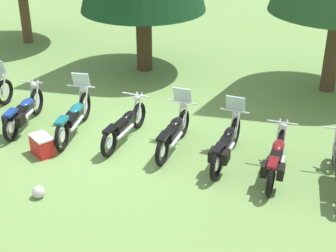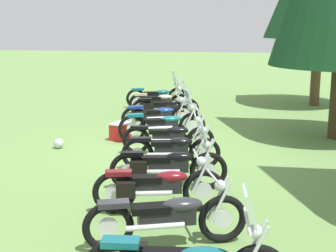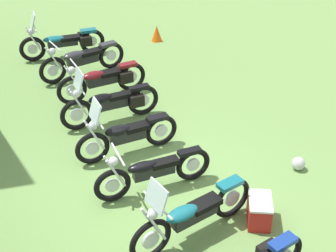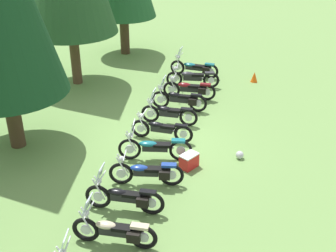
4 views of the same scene
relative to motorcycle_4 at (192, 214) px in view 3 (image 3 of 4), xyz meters
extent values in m
plane|color=#6B934C|center=(1.19, 0.24, -0.48)|extent=(80.00, 80.00, 0.00)
cube|color=navy|center=(-1.11, -1.02, 0.22)|extent=(0.34, 0.48, 0.08)
cube|color=black|center=(-0.99, -0.85, -0.02)|extent=(0.25, 0.35, 0.26)
torus|color=black|center=(-0.29, 0.74, -0.11)|extent=(0.36, 0.74, 0.75)
cylinder|color=silver|center=(-0.29, 0.74, -0.11)|extent=(0.15, 0.29, 0.30)
torus|color=black|center=(0.31, -0.80, -0.11)|extent=(0.36, 0.74, 0.75)
cylinder|color=silver|center=(0.31, -0.80, -0.11)|extent=(0.15, 0.29, 0.30)
cube|color=black|center=(0.01, -0.03, -0.01)|extent=(0.52, 0.85, 0.21)
ellipsoid|color=#14606B|center=(-0.08, 0.18, 0.12)|extent=(0.48, 0.65, 0.16)
cube|color=black|center=(0.09, -0.24, 0.09)|extent=(0.45, 0.61, 0.10)
cube|color=#14606B|center=(0.28, -0.73, 0.25)|extent=(0.36, 0.49, 0.08)
cylinder|color=silver|center=(-0.35, 0.66, 0.19)|extent=(0.16, 0.33, 0.65)
cylinder|color=silver|center=(-0.19, 0.72, 0.19)|extent=(0.16, 0.33, 0.65)
cylinder|color=silver|center=(-0.24, 0.61, 0.53)|extent=(0.70, 0.30, 0.04)
sphere|color=silver|center=(-0.28, 0.70, 0.41)|extent=(0.22, 0.22, 0.17)
cylinder|color=silver|center=(0.21, -0.15, -0.09)|extent=(0.37, 0.79, 0.08)
cube|color=silver|center=(-0.25, 0.63, 0.71)|extent=(0.47, 0.30, 0.39)
torus|color=black|center=(1.18, 1.11, -0.14)|extent=(0.21, 0.69, 0.68)
cylinder|color=silver|center=(1.18, 1.11, -0.14)|extent=(0.09, 0.26, 0.26)
torus|color=black|center=(1.42, -0.44, -0.14)|extent=(0.21, 0.69, 0.68)
cylinder|color=silver|center=(1.42, -0.44, -0.14)|extent=(0.09, 0.26, 0.26)
cube|color=black|center=(1.30, 0.34, -0.04)|extent=(0.29, 0.79, 0.23)
ellipsoid|color=black|center=(1.27, 0.55, 0.10)|extent=(0.30, 0.58, 0.18)
cube|color=black|center=(1.33, 0.12, 0.07)|extent=(0.28, 0.54, 0.10)
cube|color=black|center=(1.41, -0.36, 0.18)|extent=(0.23, 0.46, 0.08)
cylinder|color=silver|center=(1.12, 1.04, 0.16)|extent=(0.09, 0.34, 0.65)
cylinder|color=silver|center=(1.26, 1.06, 0.16)|extent=(0.09, 0.34, 0.65)
cylinder|color=silver|center=(1.20, 0.97, 0.49)|extent=(0.71, 0.14, 0.04)
sphere|color=silver|center=(1.19, 1.06, 0.37)|extent=(0.19, 0.19, 0.17)
cylinder|color=silver|center=(1.44, 0.18, -0.12)|extent=(0.20, 0.78, 0.08)
torus|color=black|center=(2.38, 1.32, -0.13)|extent=(0.24, 0.71, 0.70)
cylinder|color=silver|center=(2.38, 1.32, -0.13)|extent=(0.10, 0.27, 0.27)
torus|color=black|center=(2.67, -0.13, -0.13)|extent=(0.24, 0.71, 0.70)
cylinder|color=silver|center=(2.67, -0.13, -0.13)|extent=(0.10, 0.27, 0.27)
cube|color=black|center=(2.53, 0.60, -0.02)|extent=(0.35, 0.76, 0.25)
ellipsoid|color=black|center=(2.49, 0.80, 0.13)|extent=(0.36, 0.56, 0.19)
cube|color=black|center=(2.57, 0.40, 0.10)|extent=(0.34, 0.53, 0.10)
cube|color=black|center=(2.66, -0.05, 0.20)|extent=(0.28, 0.47, 0.08)
cylinder|color=silver|center=(2.32, 1.25, 0.17)|extent=(0.11, 0.34, 0.65)
cylinder|color=silver|center=(2.47, 1.28, 0.17)|extent=(0.11, 0.34, 0.65)
cylinder|color=silver|center=(2.41, 1.18, 0.50)|extent=(0.76, 0.19, 0.04)
sphere|color=silver|center=(2.39, 1.27, 0.38)|extent=(0.20, 0.20, 0.17)
cylinder|color=silver|center=(2.69, 0.46, -0.11)|extent=(0.22, 0.73, 0.08)
cube|color=silver|center=(2.41, 1.20, 0.68)|extent=(0.46, 0.24, 0.39)
torus|color=black|center=(3.69, 1.51, -0.11)|extent=(0.24, 0.74, 0.74)
cylinder|color=silver|center=(3.69, 1.51, -0.11)|extent=(0.10, 0.29, 0.28)
torus|color=black|center=(3.97, -0.01, -0.11)|extent=(0.24, 0.74, 0.74)
cylinder|color=silver|center=(3.97, -0.01, -0.11)|extent=(0.10, 0.29, 0.28)
cube|color=black|center=(3.83, 0.75, 0.00)|extent=(0.31, 0.78, 0.26)
ellipsoid|color=black|center=(3.79, 0.96, 0.16)|extent=(0.32, 0.57, 0.20)
cube|color=black|center=(3.87, 0.54, 0.13)|extent=(0.30, 0.54, 0.10)
cube|color=black|center=(3.95, 0.07, 0.23)|extent=(0.24, 0.46, 0.08)
cylinder|color=silver|center=(3.64, 1.43, 0.18)|extent=(0.10, 0.34, 0.65)
cylinder|color=silver|center=(3.77, 1.46, 0.18)|extent=(0.10, 0.34, 0.65)
cylinder|color=silver|center=(3.72, 1.37, 0.52)|extent=(0.68, 0.16, 0.04)
sphere|color=silver|center=(3.70, 1.46, 0.40)|extent=(0.20, 0.20, 0.17)
cylinder|color=silver|center=(3.97, 0.60, -0.09)|extent=(0.22, 0.77, 0.08)
cube|color=silver|center=(3.71, 1.39, 0.70)|extent=(0.46, 0.23, 0.39)
cube|color=black|center=(3.79, 0.16, -0.01)|extent=(0.20, 0.34, 0.26)
cube|color=black|center=(4.07, 0.21, -0.01)|extent=(0.20, 0.34, 0.26)
torus|color=black|center=(4.83, 1.52, -0.12)|extent=(0.27, 0.74, 0.73)
cylinder|color=silver|center=(4.83, 1.52, -0.12)|extent=(0.11, 0.29, 0.28)
torus|color=black|center=(5.17, 0.04, -0.12)|extent=(0.27, 0.74, 0.73)
cylinder|color=silver|center=(5.17, 0.04, -0.12)|extent=(0.11, 0.29, 0.28)
cube|color=black|center=(5.00, 0.78, -0.01)|extent=(0.37, 0.78, 0.25)
ellipsoid|color=maroon|center=(4.96, 0.98, 0.14)|extent=(0.38, 0.58, 0.19)
cube|color=black|center=(5.05, 0.57, 0.11)|extent=(0.35, 0.54, 0.10)
cube|color=maroon|center=(5.16, 0.11, 0.23)|extent=(0.29, 0.47, 0.08)
cylinder|color=silver|center=(4.77, 1.44, 0.18)|extent=(0.12, 0.34, 0.65)
cylinder|color=silver|center=(4.92, 1.48, 0.18)|extent=(0.12, 0.34, 0.65)
cylinder|color=silver|center=(4.86, 1.38, 0.52)|extent=(0.66, 0.19, 0.04)
sphere|color=silver|center=(4.84, 1.47, 0.40)|extent=(0.20, 0.20, 0.17)
cylinder|color=silver|center=(5.17, 0.64, -0.10)|extent=(0.25, 0.75, 0.08)
cube|color=black|center=(4.97, 0.19, -0.02)|extent=(0.21, 0.34, 0.26)
cube|color=black|center=(5.29, 0.27, -0.02)|extent=(0.21, 0.34, 0.26)
torus|color=black|center=(6.00, 1.90, -0.12)|extent=(0.34, 0.72, 0.73)
cylinder|color=silver|center=(6.00, 1.90, -0.12)|extent=(0.14, 0.28, 0.28)
torus|color=black|center=(6.55, 0.33, -0.12)|extent=(0.34, 0.72, 0.73)
cylinder|color=silver|center=(6.55, 0.33, -0.12)|extent=(0.14, 0.28, 0.28)
cube|color=black|center=(6.28, 1.11, -0.01)|extent=(0.49, 0.85, 0.25)
ellipsoid|color=#2D2D33|center=(6.20, 1.33, 0.15)|extent=(0.46, 0.65, 0.20)
cube|color=black|center=(6.35, 0.90, 0.12)|extent=(0.43, 0.60, 0.10)
cube|color=#2D2D33|center=(6.52, 0.40, 0.22)|extent=(0.34, 0.48, 0.08)
cylinder|color=silver|center=(5.94, 1.81, 0.18)|extent=(0.15, 0.33, 0.65)
cylinder|color=silver|center=(6.10, 1.87, 0.18)|extent=(0.15, 0.33, 0.65)
cylinder|color=silver|center=(6.05, 1.76, 0.52)|extent=(0.70, 0.27, 0.04)
sphere|color=silver|center=(6.02, 1.85, 0.40)|extent=(0.22, 0.22, 0.17)
cylinder|color=silver|center=(6.47, 0.99, -0.10)|extent=(0.35, 0.80, 0.08)
torus|color=black|center=(7.50, 2.37, -0.12)|extent=(0.18, 0.72, 0.72)
cylinder|color=silver|center=(7.50, 2.37, -0.12)|extent=(0.07, 0.27, 0.27)
torus|color=black|center=(7.64, 0.72, -0.12)|extent=(0.18, 0.72, 0.72)
cylinder|color=silver|center=(7.64, 0.72, -0.12)|extent=(0.07, 0.27, 0.27)
cube|color=black|center=(7.57, 1.55, -0.04)|extent=(0.31, 0.84, 0.20)
ellipsoid|color=#14606B|center=(7.55, 1.77, 0.09)|extent=(0.35, 0.61, 0.16)
cube|color=black|center=(7.59, 1.32, 0.06)|extent=(0.33, 0.57, 0.10)
cube|color=#14606B|center=(7.64, 0.80, 0.21)|extent=(0.26, 0.46, 0.08)
cylinder|color=silver|center=(7.41, 2.31, 0.17)|extent=(0.07, 0.34, 0.65)
cylinder|color=silver|center=(7.59, 2.32, 0.17)|extent=(0.07, 0.34, 0.65)
cylinder|color=silver|center=(7.51, 2.23, 0.51)|extent=(0.78, 0.10, 0.04)
sphere|color=silver|center=(7.50, 2.32, 0.39)|extent=(0.18, 0.18, 0.17)
cylinder|color=silver|center=(7.74, 1.38, -0.10)|extent=(0.15, 0.83, 0.08)
cube|color=silver|center=(7.51, 2.25, 0.69)|extent=(0.45, 0.19, 0.39)
cube|color=black|center=(7.44, 0.90, -0.02)|extent=(0.17, 0.33, 0.26)
cube|color=black|center=(7.82, 0.93, -0.02)|extent=(0.17, 0.33, 0.26)
cube|color=red|center=(0.05, -1.20, -0.26)|extent=(0.65, 0.54, 0.44)
cube|color=silver|center=(0.05, -1.20, -0.03)|extent=(0.67, 0.55, 0.04)
cone|color=#EA590F|center=(8.07, -1.26, -0.24)|extent=(0.32, 0.32, 0.48)
sphere|color=silver|center=(1.22, -2.52, -0.35)|extent=(0.26, 0.26, 0.26)
camera|label=1|loc=(7.88, -8.28, 5.47)|focal=53.51mm
camera|label=2|loc=(12.70, 2.17, 2.71)|focal=52.14mm
camera|label=3|loc=(-5.59, 1.79, 5.44)|focal=52.74mm
camera|label=4|loc=(-10.82, -5.35, 7.07)|focal=46.39mm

